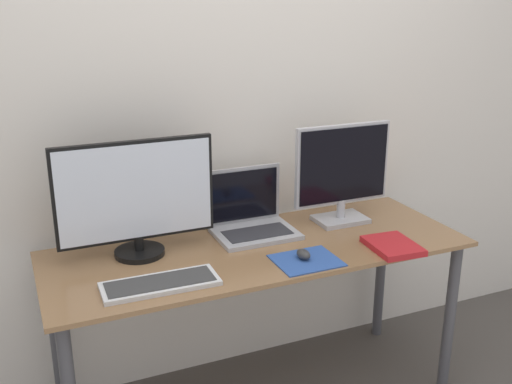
{
  "coord_description": "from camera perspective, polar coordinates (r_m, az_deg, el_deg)",
  "views": [
    {
      "loc": [
        -0.86,
        -1.66,
        1.64
      ],
      "look_at": [
        0.01,
        0.35,
        0.92
      ],
      "focal_mm": 42.0,
      "sensor_mm": 36.0,
      "label": 1
    }
  ],
  "objects": [
    {
      "name": "monitor_left",
      "position": [
        2.23,
        -11.37,
        -0.52
      ],
      "size": [
        0.59,
        0.19,
        0.44
      ],
      "color": "black",
      "rests_on": "desk"
    },
    {
      "name": "monitor_right",
      "position": [
        2.55,
        8.22,
        1.87
      ],
      "size": [
        0.43,
        0.15,
        0.43
      ],
      "color": "#B2B2B7",
      "rests_on": "desk"
    },
    {
      "name": "mouse",
      "position": [
        2.22,
        4.54,
        -5.92
      ],
      "size": [
        0.04,
        0.07,
        0.04
      ],
      "color": "#333333",
      "rests_on": "mousepad"
    },
    {
      "name": "book",
      "position": [
        2.37,
        12.89,
        -5.02
      ],
      "size": [
        0.19,
        0.23,
        0.02
      ],
      "color": "red",
      "rests_on": "desk"
    },
    {
      "name": "wall_back",
      "position": [
        2.51,
        -3.15,
        9.25
      ],
      "size": [
        7.0,
        0.05,
        2.5
      ],
      "color": "silver",
      "rests_on": "ground_plane"
    },
    {
      "name": "desk",
      "position": [
        2.38,
        0.24,
        -7.39
      ],
      "size": [
        1.64,
        0.61,
        0.71
      ],
      "color": "olive",
      "rests_on": "ground_plane"
    },
    {
      "name": "mousepad",
      "position": [
        2.22,
        4.82,
        -6.52
      ],
      "size": [
        0.23,
        0.2,
        0.0
      ],
      "color": "#2D519E",
      "rests_on": "desk"
    },
    {
      "name": "laptop",
      "position": [
        2.46,
        -0.52,
        -2.4
      ],
      "size": [
        0.33,
        0.25,
        0.26
      ],
      "color": "#ADADB2",
      "rests_on": "desk"
    },
    {
      "name": "keyboard",
      "position": [
        2.06,
        -9.1,
        -8.62
      ],
      "size": [
        0.4,
        0.16,
        0.02
      ],
      "color": "silver",
      "rests_on": "desk"
    }
  ]
}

